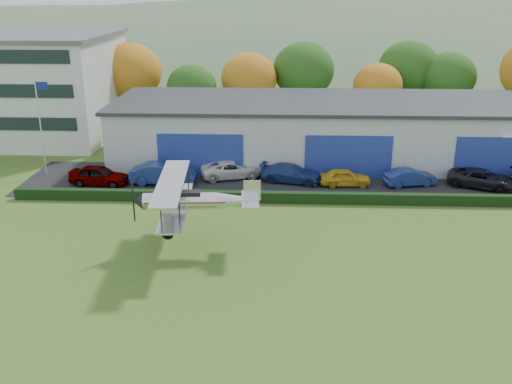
{
  "coord_description": "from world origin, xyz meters",
  "views": [
    {
      "loc": [
        -0.56,
        -22.73,
        14.84
      ],
      "look_at": [
        -2.0,
        11.08,
        2.63
      ],
      "focal_mm": 40.17,
      "sensor_mm": 36.0,
      "label": 1
    }
  ],
  "objects_px": {
    "hangar": "(341,129)",
    "car_4": "(345,177)",
    "office_block": "(13,86)",
    "car_1": "(163,174)",
    "car_0": "(99,175)",
    "car_2": "(232,169)",
    "flagpole": "(41,118)",
    "car_6": "(482,179)",
    "biplane": "(191,199)",
    "car_3": "(291,173)",
    "car_5": "(410,177)"
  },
  "relations": [
    {
      "from": "hangar",
      "to": "car_0",
      "type": "height_order",
      "value": "hangar"
    },
    {
      "from": "hangar",
      "to": "office_block",
      "type": "relative_size",
      "value": 1.97
    },
    {
      "from": "office_block",
      "to": "car_1",
      "type": "distance_m",
      "value": 24.1
    },
    {
      "from": "car_0",
      "to": "car_1",
      "type": "relative_size",
      "value": 0.91
    },
    {
      "from": "hangar",
      "to": "car_0",
      "type": "bearing_deg",
      "value": -156.44
    },
    {
      "from": "car_6",
      "to": "car_3",
      "type": "bearing_deg",
      "value": 111.79
    },
    {
      "from": "car_1",
      "to": "hangar",
      "type": "bearing_deg",
      "value": -60.44
    },
    {
      "from": "flagpole",
      "to": "biplane",
      "type": "bearing_deg",
      "value": -44.1
    },
    {
      "from": "office_block",
      "to": "car_2",
      "type": "distance_m",
      "value": 27.45
    },
    {
      "from": "car_0",
      "to": "car_2",
      "type": "relative_size",
      "value": 0.93
    },
    {
      "from": "car_0",
      "to": "flagpole",
      "type": "bearing_deg",
      "value": 70.8
    },
    {
      "from": "hangar",
      "to": "car_6",
      "type": "relative_size",
      "value": 7.95
    },
    {
      "from": "car_6",
      "to": "office_block",
      "type": "bearing_deg",
      "value": 95.35
    },
    {
      "from": "car_0",
      "to": "car_4",
      "type": "bearing_deg",
      "value": -80.34
    },
    {
      "from": "office_block",
      "to": "car_4",
      "type": "xyz_separation_m",
      "value": [
        32.61,
        -14.93,
        -4.49
      ]
    },
    {
      "from": "office_block",
      "to": "car_3",
      "type": "distance_m",
      "value": 32.11
    },
    {
      "from": "car_0",
      "to": "car_6",
      "type": "height_order",
      "value": "car_0"
    },
    {
      "from": "car_6",
      "to": "biplane",
      "type": "height_order",
      "value": "biplane"
    },
    {
      "from": "car_1",
      "to": "flagpole",
      "type": "bearing_deg",
      "value": 79.08
    },
    {
      "from": "car_4",
      "to": "biplane",
      "type": "relative_size",
      "value": 0.46
    },
    {
      "from": "hangar",
      "to": "car_5",
      "type": "relative_size",
      "value": 9.93
    },
    {
      "from": "car_1",
      "to": "car_2",
      "type": "xyz_separation_m",
      "value": [
        5.3,
        1.76,
        -0.14
      ]
    },
    {
      "from": "car_6",
      "to": "car_4",
      "type": "bearing_deg",
      "value": 114.49
    },
    {
      "from": "car_1",
      "to": "car_4",
      "type": "xyz_separation_m",
      "value": [
        14.34,
        0.17,
        -0.17
      ]
    },
    {
      "from": "car_3",
      "to": "car_5",
      "type": "height_order",
      "value": "car_3"
    },
    {
      "from": "car_0",
      "to": "car_2",
      "type": "xyz_separation_m",
      "value": [
        10.28,
        2.27,
        -0.09
      ]
    },
    {
      "from": "hangar",
      "to": "car_4",
      "type": "height_order",
      "value": "hangar"
    },
    {
      "from": "office_block",
      "to": "car_4",
      "type": "height_order",
      "value": "office_block"
    },
    {
      "from": "car_3",
      "to": "car_5",
      "type": "relative_size",
      "value": 1.21
    },
    {
      "from": "office_block",
      "to": "car_1",
      "type": "height_order",
      "value": "office_block"
    },
    {
      "from": "office_block",
      "to": "car_0",
      "type": "height_order",
      "value": "office_block"
    },
    {
      "from": "car_2",
      "to": "car_6",
      "type": "xyz_separation_m",
      "value": [
        19.63,
        -1.57,
        0.02
      ]
    },
    {
      "from": "flagpole",
      "to": "car_1",
      "type": "distance_m",
      "value": 11.08
    },
    {
      "from": "car_2",
      "to": "car_4",
      "type": "height_order",
      "value": "car_2"
    },
    {
      "from": "flagpole",
      "to": "car_3",
      "type": "bearing_deg",
      "value": -3.51
    },
    {
      "from": "flagpole",
      "to": "car_4",
      "type": "height_order",
      "value": "flagpole"
    },
    {
      "from": "car_4",
      "to": "car_6",
      "type": "xyz_separation_m",
      "value": [
        10.59,
        0.02,
        0.04
      ]
    },
    {
      "from": "office_block",
      "to": "car_2",
      "type": "bearing_deg",
      "value": -29.51
    },
    {
      "from": "office_block",
      "to": "biplane",
      "type": "distance_m",
      "value": 34.92
    },
    {
      "from": "flagpole",
      "to": "car_3",
      "type": "distance_m",
      "value": 20.74
    },
    {
      "from": "biplane",
      "to": "car_4",
      "type": "bearing_deg",
      "value": 44.75
    },
    {
      "from": "hangar",
      "to": "biplane",
      "type": "distance_m",
      "value": 22.45
    },
    {
      "from": "car_4",
      "to": "office_block",
      "type": "bearing_deg",
      "value": 62.37
    },
    {
      "from": "car_0",
      "to": "car_6",
      "type": "xyz_separation_m",
      "value": [
        29.91,
        0.7,
        -0.08
      ]
    },
    {
      "from": "hangar",
      "to": "office_block",
      "type": "height_order",
      "value": "office_block"
    },
    {
      "from": "hangar",
      "to": "car_4",
      "type": "relative_size",
      "value": 10.28
    },
    {
      "from": "car_3",
      "to": "car_2",
      "type": "bearing_deg",
      "value": 93.33
    },
    {
      "from": "office_block",
      "to": "flagpole",
      "type": "distance_m",
      "value": 15.33
    },
    {
      "from": "office_block",
      "to": "flagpole",
      "type": "relative_size",
      "value": 2.57
    },
    {
      "from": "car_3",
      "to": "car_5",
      "type": "xyz_separation_m",
      "value": [
        9.28,
        -0.46,
        -0.05
      ]
    }
  ]
}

